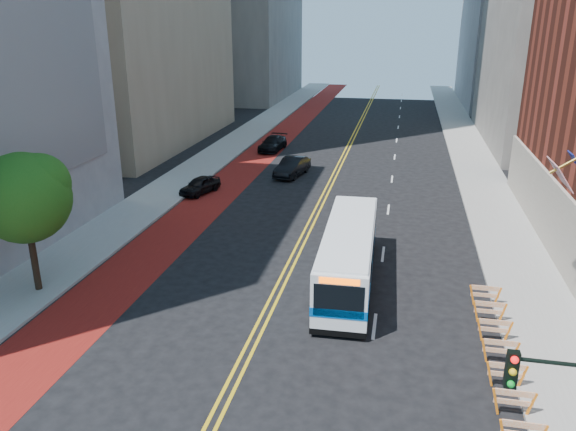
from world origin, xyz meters
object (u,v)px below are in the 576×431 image
Objects in this scene: street_tree at (25,194)px; transit_bus at (349,254)px; traffic_signal at (556,413)px; car_b at (292,167)px; car_c at (273,143)px; car_a at (200,185)px.

street_tree reaches higher than transit_bus.
traffic_signal reaches higher than car_b.
car_c is at bearing 83.06° from street_tree.
street_tree is at bearing -78.82° from car_a.
car_b is at bearing 107.56° from transit_bus.
street_tree is 22.79m from traffic_signal.
street_tree is 24.95m from car_b.
transit_bus is 2.30× the size of car_b.
car_b reaches higher than car_a.
car_a is (-18.71, 26.52, -3.09)m from traffic_signal.
car_b reaches higher than car_c.
car_b is (-12.89, 32.90, -2.95)m from traffic_signal.
car_a is at bearing -121.40° from car_b.
car_c is (-10.52, 28.45, -0.85)m from transit_bus.
traffic_signal is (20.66, -9.55, -1.19)m from street_tree.
street_tree reaches higher than car_c.
car_a is at bearing -92.38° from car_c.
street_tree is 17.60m from car_a.
transit_bus is at bearing 114.54° from traffic_signal.
car_c is (2.00, 15.48, 0.06)m from car_a.
street_tree is 1.80× the size of car_a.
transit_bus is (14.47, 3.99, -3.37)m from street_tree.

